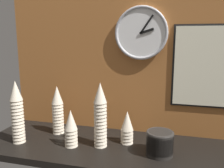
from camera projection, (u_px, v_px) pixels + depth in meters
ground_plane at (114, 148)px, 141.64cm from camera, size 160.00×56.00×4.00cm
wall_tiled_back at (124, 54)px, 156.58cm from camera, size 160.00×3.00×105.00cm
cup_stack_center at (100, 115)px, 136.50cm from camera, size 7.68×7.68×38.19cm
cup_stack_left at (58, 110)px, 156.63cm from camera, size 7.68×7.68×32.12cm
cup_stack_center_left at (71, 128)px, 138.07cm from camera, size 7.68×7.68×22.00cm
cup_stack_center_right at (127, 127)px, 142.47cm from camera, size 7.68×7.68×19.98cm
cup_stack_far_left at (17, 112)px, 142.03cm from camera, size 7.68×7.68×38.19cm
bowl_stack_right at (160, 143)px, 128.15cm from camera, size 14.88×14.88×13.35cm
wall_clock at (141, 33)px, 148.29cm from camera, size 33.59×2.70×33.59cm
menu_board at (212, 67)px, 142.06cm from camera, size 46.30×1.32×50.62cm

